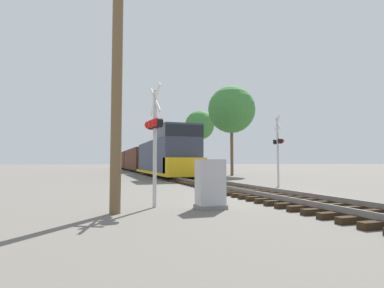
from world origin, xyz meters
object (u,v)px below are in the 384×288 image
at_px(relay_cabinet, 210,184).
at_px(tree_far_right, 232,110).
at_px(tree_mid_background, 200,125).
at_px(crossing_signal_far, 278,144).
at_px(utility_pole, 117,77).
at_px(crossing_signal_near, 154,130).
at_px(freight_train, 141,159).

bearing_deg(relay_cabinet, tree_far_right, 62.54).
height_order(tree_far_right, tree_mid_background, tree_far_right).
bearing_deg(relay_cabinet, crossing_signal_far, 43.40).
relative_size(crossing_signal_far, tree_mid_background, 0.45).
height_order(crossing_signal_far, tree_mid_background, tree_mid_background).
bearing_deg(utility_pole, relay_cabinet, -0.71).
bearing_deg(tree_far_right, tree_mid_background, 84.13).
xyz_separation_m(crossing_signal_near, utility_pole, (-1.21, -0.78, 1.37)).
distance_m(crossing_signal_near, crossing_signal_far, 10.05).
bearing_deg(relay_cabinet, tree_mid_background, 70.83).
relative_size(freight_train, crossing_signal_near, 12.60).
distance_m(crossing_signal_near, tree_mid_background, 36.12).
relative_size(freight_train, relay_cabinet, 32.60).
relative_size(utility_pole, tree_far_right, 0.77).
bearing_deg(tree_far_right, crossing_signal_near, -121.94).
bearing_deg(relay_cabinet, freight_train, 84.86).
bearing_deg(tree_mid_background, relay_cabinet, -109.17).
relative_size(freight_train, tree_far_right, 5.11).
bearing_deg(crossing_signal_far, tree_far_right, -2.57).
distance_m(utility_pole, tree_far_right, 24.13).
distance_m(crossing_signal_near, relay_cabinet, 2.43).
bearing_deg(freight_train, relay_cabinet, -95.14).
bearing_deg(tree_far_right, freight_train, 115.12).
xyz_separation_m(crossing_signal_far, relay_cabinet, (-6.78, -6.41, -1.70)).
xyz_separation_m(freight_train, crossing_signal_near, (-4.75, -34.55, 0.56)).
height_order(freight_train, relay_cabinet, freight_train).
xyz_separation_m(tree_far_right, tree_mid_background, (1.44, 14.04, 0.04)).
xyz_separation_m(freight_train, relay_cabinet, (-3.18, -35.37, -1.11)).
relative_size(relay_cabinet, tree_far_right, 0.16).
distance_m(freight_train, relay_cabinet, 35.53).
height_order(freight_train, crossing_signal_far, freight_train).
distance_m(freight_train, crossing_signal_near, 34.88).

